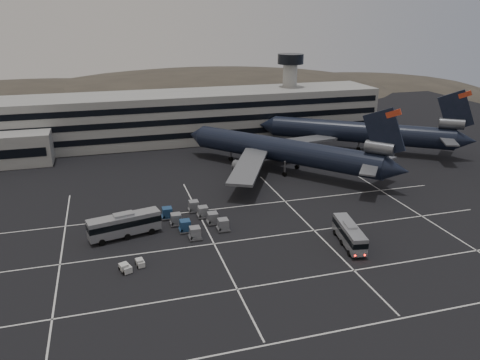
# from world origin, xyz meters

# --- Properties ---
(ground) EXTENTS (260.00, 260.00, 0.00)m
(ground) POSITION_xyz_m (0.00, 0.00, 0.00)
(ground) COLOR black
(ground) RESTS_ON ground
(lane_markings) EXTENTS (90.00, 55.62, 0.01)m
(lane_markings) POSITION_xyz_m (0.95, 0.72, 0.01)
(lane_markings) COLOR silver
(lane_markings) RESTS_ON ground
(terminal) EXTENTS (125.00, 26.00, 24.00)m
(terminal) POSITION_xyz_m (-2.95, 71.14, 6.93)
(terminal) COLOR gray
(terminal) RESTS_ON ground
(hills) EXTENTS (352.00, 180.00, 44.00)m
(hills) POSITION_xyz_m (17.99, 170.00, -12.07)
(hills) COLOR #38332B
(hills) RESTS_ON ground
(trijet_main) EXTENTS (42.18, 47.11, 18.08)m
(trijet_main) POSITION_xyz_m (18.94, 35.48, 5.25)
(trijet_main) COLOR black
(trijet_main) RESTS_ON ground
(trijet_far) EXTENTS (50.00, 38.90, 18.08)m
(trijet_far) POSITION_xyz_m (45.58, 46.02, 5.43)
(trijet_far) COLOR black
(trijet_far) RESTS_ON ground
(bus_near) EXTENTS (4.22, 10.86, 3.74)m
(bus_near) POSITION_xyz_m (15.22, -2.37, 2.05)
(bus_near) COLOR #919399
(bus_near) RESTS_ON ground
(bus_far) EXTENTS (12.49, 5.47, 4.30)m
(bus_far) POSITION_xyz_m (-19.90, 10.85, 2.35)
(bus_far) COLOR #919399
(bus_far) RESTS_ON ground
(tug_a) EXTENTS (1.49, 2.14, 1.26)m
(tug_a) POSITION_xyz_m (-18.29, 0.19, 0.56)
(tug_a) COLOR silver
(tug_a) RESTS_ON ground
(tug_b) EXTENTS (2.06, 2.57, 1.45)m
(tug_b) POSITION_xyz_m (-20.49, -0.91, 0.64)
(tug_b) COLOR silver
(tug_b) RESTS_ON ground
(uld_cluster) EXTENTS (11.53, 14.52, 2.09)m
(uld_cluster) POSITION_xyz_m (-7.63, 12.49, 1.02)
(uld_cluster) COLOR #2D2D30
(uld_cluster) RESTS_ON ground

